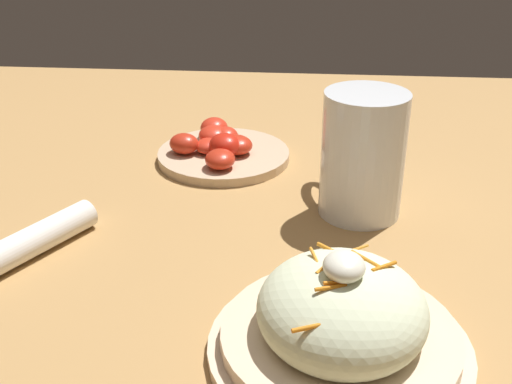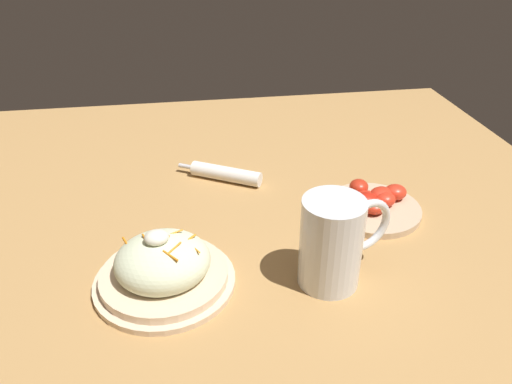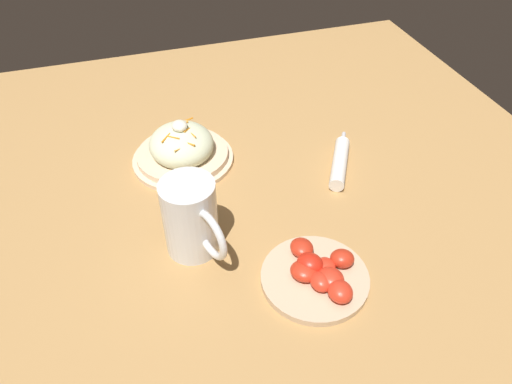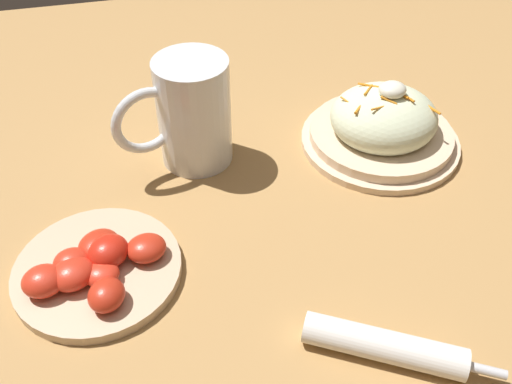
# 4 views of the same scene
# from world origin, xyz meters

# --- Properties ---
(ground_plane) EXTENTS (1.43, 1.43, 0.00)m
(ground_plane) POSITION_xyz_m (0.00, 0.00, 0.00)
(ground_plane) COLOR #B2844C
(salad_plate) EXTENTS (0.23, 0.23, 0.10)m
(salad_plate) POSITION_xyz_m (-0.15, -0.12, 0.03)
(salad_plate) COLOR beige
(salad_plate) RESTS_ON ground_plane
(beer_mug) EXTENTS (0.16, 0.10, 0.15)m
(beer_mug) POSITION_xyz_m (0.12, -0.16, 0.07)
(beer_mug) COLOR white
(beer_mug) RESTS_ON ground_plane
(napkin_roll) EXTENTS (0.18, 0.12, 0.03)m
(napkin_roll) POSITION_xyz_m (-0.02, 0.20, 0.02)
(napkin_roll) COLOR white
(napkin_roll) RESTS_ON ground_plane
(tomato_plate) EXTENTS (0.19, 0.19, 0.05)m
(tomato_plate) POSITION_xyz_m (0.26, 0.03, 0.02)
(tomato_plate) COLOR #D1B28E
(tomato_plate) RESTS_ON ground_plane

